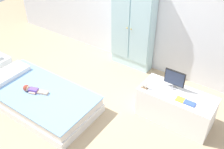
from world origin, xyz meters
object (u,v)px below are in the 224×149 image
at_px(rocking_horse_toy, 145,85).
at_px(book_blue, 190,103).
at_px(book_yellow, 180,100).
at_px(doll, 31,89).
at_px(tv_stand, 175,106).
at_px(tv_monitor, 175,79).
at_px(wardrobe, 133,26).
at_px(bed, 40,98).

xyz_separation_m(rocking_horse_toy, book_blue, (0.63, 0.05, -0.05)).
distance_m(rocking_horse_toy, book_yellow, 0.51).
bearing_deg(book_blue, doll, -157.84).
height_order(tv_stand, tv_monitor, tv_monitor).
height_order(wardrobe, rocking_horse_toy, wardrobe).
relative_size(tv_stand, book_yellow, 9.04).
bearing_deg(rocking_horse_toy, book_blue, 4.25).
bearing_deg(tv_stand, book_yellow, -53.44).
xyz_separation_m(book_yellow, book_blue, (0.13, 0.00, 0.00)).
bearing_deg(tv_monitor, book_blue, -30.51).
relative_size(doll, book_yellow, 3.37).
height_order(doll, tv_monitor, tv_monitor).
relative_size(rocking_horse_toy, book_yellow, 1.07).
bearing_deg(doll, wardrobe, 70.66).
xyz_separation_m(tv_monitor, book_blue, (0.31, -0.18, -0.15)).
distance_m(doll, book_yellow, 2.14).
relative_size(tv_monitor, book_yellow, 2.52).
bearing_deg(wardrobe, rocking_horse_toy, -51.03).
height_order(doll, book_blue, book_blue).
relative_size(bed, wardrobe, 1.12).
distance_m(wardrobe, book_blue, 1.76).
bearing_deg(rocking_horse_toy, tv_monitor, 35.78).
bearing_deg(book_yellow, bed, -157.23).
relative_size(doll, rocking_horse_toy, 3.16).
height_order(bed, book_blue, book_blue).
xyz_separation_m(bed, rocking_horse_toy, (1.37, 0.74, 0.39)).
bearing_deg(tv_monitor, rocking_horse_toy, -144.22).
bearing_deg(rocking_horse_toy, doll, -151.14).
bearing_deg(wardrobe, bed, -107.66).
bearing_deg(book_blue, wardrobe, 146.31).
distance_m(doll, wardrobe, 1.98).
relative_size(tv_stand, tv_monitor, 3.59).
height_order(doll, book_yellow, book_yellow).
xyz_separation_m(doll, tv_monitor, (1.77, 1.03, 0.32)).
distance_m(bed, rocking_horse_toy, 1.61).
height_order(tv_monitor, rocking_horse_toy, tv_monitor).
relative_size(bed, tv_stand, 1.73).
bearing_deg(wardrobe, tv_monitor, -34.52).
distance_m(tv_monitor, book_blue, 0.39).
height_order(wardrobe, book_yellow, wardrobe).
xyz_separation_m(bed, tv_stand, (1.80, 0.89, 0.10)).
xyz_separation_m(tv_monitor, rocking_horse_toy, (-0.32, -0.23, -0.10)).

